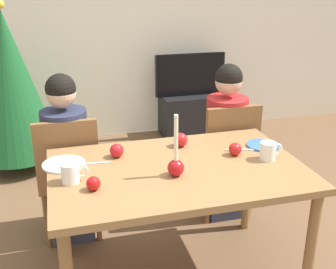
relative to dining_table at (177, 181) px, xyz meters
The scene contains 20 objects.
back_wall 2.68m from the dining_table, 90.00° to the left, with size 6.40×0.10×2.60m, color beige.
dining_table is the anchor object (origin of this frame).
chair_left 0.86m from the dining_table, 133.79° to the left, with size 0.40×0.40×0.90m.
chair_right 0.84m from the dining_table, 47.29° to the left, with size 0.40×0.40×0.90m.
person_left_child 0.87m from the dining_table, 132.30° to the left, with size 0.30×0.30×1.17m.
person_right_child 0.86m from the dining_table, 48.77° to the left, with size 0.30×0.30×1.17m.
tv_stand 2.48m from the dining_table, 70.23° to the left, with size 0.64×0.40×0.48m, color black.
tv 2.45m from the dining_table, 70.23° to the left, with size 0.79×0.05×0.46m.
christmas_tree 2.20m from the dining_table, 117.29° to the left, with size 0.80×0.80×1.55m.
candle_centerpiece 0.18m from the dining_table, 111.81° to the right, with size 0.09×0.09×0.34m.
plate_left 0.64m from the dining_table, 162.27° to the left, with size 0.24×0.24×0.01m, color silver.
plate_right 0.62m from the dining_table, 14.06° to the left, with size 0.20×0.20×0.01m, color teal.
mug_left 0.59m from the dining_table, behind, with size 0.14×0.09×0.10m.
mug_right 0.55m from the dining_table, ahead, with size 0.14×0.09×0.10m.
fork_left 0.47m from the dining_table, 159.70° to the left, with size 0.18×0.01×0.01m, color silver.
fork_right 0.46m from the dining_table, 15.86° to the left, with size 0.18×0.01×0.01m, color silver.
apple_near_candle 0.51m from the dining_table, 163.52° to the right, with size 0.07×0.07×0.07m, color red.
apple_by_left_plate 0.33m from the dining_table, 69.99° to the left, with size 0.09×0.09×0.09m, color red.
apple_by_right_mug 0.40m from the dining_table, 143.24° to the left, with size 0.08×0.08×0.08m, color red.
apple_far_edge 0.40m from the dining_table, 10.43° to the left, with size 0.08×0.08×0.08m, color red.
Camera 1 is at (-0.61, -2.02, 1.76)m, focal length 44.93 mm.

